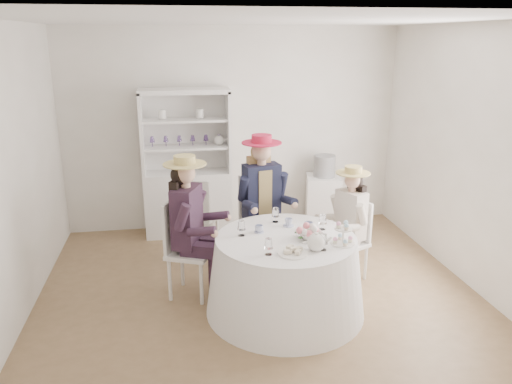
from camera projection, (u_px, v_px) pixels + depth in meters
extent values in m
plane|color=brown|center=(258.00, 290.00, 5.27)|extent=(4.50, 4.50, 0.00)
plane|color=white|center=(258.00, 20.00, 4.47)|extent=(4.50, 4.50, 0.00)
plane|color=silver|center=(233.00, 130.00, 6.75)|extent=(4.50, 0.00, 4.50)
plane|color=silver|center=(314.00, 247.00, 2.98)|extent=(4.50, 0.00, 4.50)
plane|color=silver|center=(13.00, 176.00, 4.51)|extent=(0.00, 4.50, 4.50)
plane|color=silver|center=(469.00, 157.00, 5.22)|extent=(0.00, 4.50, 4.50)
cone|color=white|center=(285.00, 275.00, 4.77)|extent=(1.53, 1.53, 0.74)
cylinder|color=white|center=(286.00, 238.00, 4.66)|extent=(1.33, 1.33, 0.02)
cube|color=silver|center=(189.00, 203.00, 6.69)|extent=(1.20, 0.63, 0.86)
cube|color=silver|center=(185.00, 130.00, 6.58)|extent=(1.13, 0.25, 1.05)
cube|color=silver|center=(184.00, 91.00, 6.25)|extent=(1.20, 0.63, 0.06)
cube|color=silver|center=(142.00, 134.00, 6.32)|extent=(0.12, 0.43, 1.05)
cube|color=silver|center=(228.00, 131.00, 6.49)|extent=(0.12, 0.43, 1.05)
cube|color=silver|center=(186.00, 147.00, 6.46)|extent=(1.12, 0.57, 0.03)
cube|color=silver|center=(185.00, 120.00, 6.36)|extent=(1.12, 0.57, 0.03)
sphere|color=white|center=(219.00, 140.00, 6.51)|extent=(0.13, 0.13, 0.13)
cube|color=silver|center=(323.00, 201.00, 6.96)|extent=(0.55, 0.55, 0.72)
cylinder|color=black|center=(324.00, 166.00, 6.81)|extent=(0.37, 0.37, 0.29)
cube|color=silver|center=(190.00, 252.00, 5.04)|extent=(0.55, 0.55, 0.04)
cylinder|color=silver|center=(201.00, 283.00, 4.91)|extent=(0.04, 0.04, 0.46)
cylinder|color=silver|center=(212.00, 269.00, 5.22)|extent=(0.04, 0.04, 0.46)
cylinder|color=silver|center=(170.00, 280.00, 4.99)|extent=(0.04, 0.04, 0.46)
cylinder|color=silver|center=(182.00, 265.00, 5.30)|extent=(0.04, 0.04, 0.46)
cube|color=silver|center=(172.00, 225.00, 4.99)|extent=(0.18, 0.38, 0.52)
cube|color=black|center=(187.00, 216.00, 4.93)|extent=(0.34, 0.43, 0.61)
cube|color=black|center=(199.00, 250.00, 4.90)|extent=(0.38, 0.26, 0.13)
cylinder|color=black|center=(214.00, 280.00, 4.96)|extent=(0.10, 0.10, 0.48)
cylinder|color=black|center=(182.00, 217.00, 4.69)|extent=(0.20, 0.16, 0.29)
cube|color=black|center=(205.00, 242.00, 5.07)|extent=(0.38, 0.26, 0.13)
cylinder|color=black|center=(219.00, 272.00, 5.13)|extent=(0.10, 0.10, 0.48)
cylinder|color=black|center=(198.00, 203.00, 5.10)|extent=(0.20, 0.16, 0.29)
cylinder|color=#D8A889|center=(186.00, 185.00, 4.83)|extent=(0.09, 0.09, 0.08)
sphere|color=#D8A889|center=(185.00, 174.00, 4.80)|extent=(0.20, 0.20, 0.20)
sphere|color=black|center=(181.00, 175.00, 4.81)|extent=(0.20, 0.20, 0.20)
cube|color=black|center=(178.00, 199.00, 4.89)|extent=(0.18, 0.26, 0.40)
cylinder|color=tan|center=(185.00, 164.00, 4.77)|extent=(0.42, 0.42, 0.01)
cylinder|color=tan|center=(184.00, 160.00, 4.75)|extent=(0.21, 0.21, 0.08)
cube|color=silver|center=(262.00, 227.00, 5.66)|extent=(0.52, 0.52, 0.04)
cylinder|color=silver|center=(253.00, 255.00, 5.52)|extent=(0.04, 0.04, 0.48)
cylinder|color=silver|center=(282.00, 251.00, 5.64)|extent=(0.04, 0.04, 0.48)
cylinder|color=silver|center=(242.00, 244.00, 5.83)|extent=(0.04, 0.04, 0.48)
cylinder|color=silver|center=(270.00, 239.00, 5.95)|extent=(0.04, 0.04, 0.48)
cube|color=silver|center=(256.00, 197.00, 5.75)|extent=(0.41, 0.12, 0.55)
cube|color=#181B30|center=(261.00, 192.00, 5.56)|extent=(0.43, 0.30, 0.64)
cube|color=tan|center=(261.00, 192.00, 5.56)|extent=(0.20, 0.27, 0.55)
cube|color=#181B30|center=(258.00, 224.00, 5.48)|extent=(0.22, 0.39, 0.13)
cylinder|color=#181B30|center=(263.00, 257.00, 5.44)|extent=(0.11, 0.11, 0.50)
cylinder|color=#181B30|center=(244.00, 189.00, 5.42)|extent=(0.14, 0.21, 0.30)
cube|color=#181B30|center=(275.00, 222.00, 5.55)|extent=(0.22, 0.39, 0.13)
cylinder|color=#181B30|center=(280.00, 254.00, 5.51)|extent=(0.11, 0.11, 0.50)
cylinder|color=#181B30|center=(282.00, 184.00, 5.58)|extent=(0.14, 0.21, 0.30)
cylinder|color=#D8A889|center=(262.00, 162.00, 5.46)|extent=(0.10, 0.10, 0.09)
sphere|color=#D8A889|center=(262.00, 152.00, 5.42)|extent=(0.21, 0.21, 0.21)
sphere|color=tan|center=(260.00, 152.00, 5.47)|extent=(0.21, 0.21, 0.21)
cube|color=tan|center=(259.00, 174.00, 5.58)|extent=(0.28, 0.14, 0.42)
cylinder|color=#B61B3A|center=(262.00, 143.00, 5.39)|extent=(0.44, 0.44, 0.01)
cylinder|color=#B61B3A|center=(262.00, 139.00, 5.38)|extent=(0.22, 0.22, 0.09)
cube|color=silver|center=(348.00, 244.00, 5.42)|extent=(0.48, 0.48, 0.04)
cylinder|color=silver|center=(328.00, 260.00, 5.51)|extent=(0.03, 0.03, 0.40)
cylinder|color=silver|center=(347.00, 269.00, 5.28)|extent=(0.03, 0.03, 0.40)
cylinder|color=silver|center=(347.00, 253.00, 5.67)|extent=(0.03, 0.03, 0.40)
cylinder|color=silver|center=(366.00, 262.00, 5.44)|extent=(0.03, 0.03, 0.40)
cube|color=silver|center=(360.00, 220.00, 5.43)|extent=(0.17, 0.32, 0.45)
cube|color=beige|center=(351.00, 214.00, 5.33)|extent=(0.30, 0.37, 0.52)
cube|color=beige|center=(336.00, 237.00, 5.40)|extent=(0.33, 0.24, 0.11)
cylinder|color=beige|center=(326.00, 263.00, 5.41)|extent=(0.09, 0.09, 0.41)
cylinder|color=beige|center=(336.00, 205.00, 5.43)|extent=(0.18, 0.14, 0.25)
cube|color=beige|center=(346.00, 242.00, 5.27)|extent=(0.33, 0.24, 0.11)
cylinder|color=beige|center=(336.00, 268.00, 5.28)|extent=(0.09, 0.09, 0.41)
cylinder|color=beige|center=(362.00, 214.00, 5.14)|extent=(0.18, 0.14, 0.25)
cylinder|color=#D8A889|center=(352.00, 189.00, 5.24)|extent=(0.08, 0.08, 0.07)
sphere|color=#D8A889|center=(353.00, 180.00, 5.21)|extent=(0.17, 0.17, 0.17)
sphere|color=black|center=(355.00, 181.00, 5.24)|extent=(0.17, 0.17, 0.17)
cube|color=black|center=(356.00, 200.00, 5.32)|extent=(0.16, 0.23, 0.34)
cylinder|color=tan|center=(353.00, 173.00, 5.19)|extent=(0.36, 0.36, 0.01)
cylinder|color=tan|center=(353.00, 170.00, 5.18)|extent=(0.18, 0.18, 0.07)
cube|color=silver|center=(200.00, 218.00, 6.03)|extent=(0.54, 0.54, 0.04)
cylinder|color=silver|center=(217.00, 233.00, 6.21)|extent=(0.04, 0.04, 0.45)
cylinder|color=silver|center=(193.00, 230.00, 6.28)|extent=(0.04, 0.04, 0.45)
cylinder|color=silver|center=(208.00, 243.00, 5.91)|extent=(0.04, 0.04, 0.45)
cylinder|color=silver|center=(183.00, 240.00, 5.99)|extent=(0.04, 0.04, 0.45)
cube|color=silver|center=(193.00, 202.00, 5.78)|extent=(0.36, 0.19, 0.51)
imported|color=white|center=(259.00, 229.00, 4.76)|extent=(0.09, 0.09, 0.06)
imported|color=white|center=(288.00, 223.00, 4.92)|extent=(0.08, 0.08, 0.07)
imported|color=white|center=(309.00, 227.00, 4.82)|extent=(0.10, 0.10, 0.07)
imported|color=white|center=(309.00, 235.00, 4.62)|extent=(0.29, 0.29, 0.06)
sphere|color=pink|center=(314.00, 230.00, 4.60)|extent=(0.07, 0.07, 0.07)
sphere|color=white|center=(311.00, 229.00, 4.64)|extent=(0.07, 0.07, 0.07)
sphere|color=pink|center=(306.00, 228.00, 4.65)|extent=(0.07, 0.07, 0.07)
sphere|color=white|center=(303.00, 229.00, 4.62)|extent=(0.07, 0.07, 0.07)
sphere|color=pink|center=(302.00, 231.00, 4.58)|extent=(0.07, 0.07, 0.07)
sphere|color=white|center=(305.00, 232.00, 4.55)|extent=(0.07, 0.07, 0.07)
sphere|color=pink|center=(310.00, 233.00, 4.54)|extent=(0.07, 0.07, 0.07)
sphere|color=white|center=(313.00, 232.00, 4.56)|extent=(0.07, 0.07, 0.07)
sphere|color=white|center=(316.00, 242.00, 4.36)|extent=(0.16, 0.16, 0.16)
cylinder|color=white|center=(327.00, 241.00, 4.37)|extent=(0.10, 0.03, 0.08)
cylinder|color=white|center=(317.00, 234.00, 4.33)|extent=(0.04, 0.04, 0.02)
cylinder|color=white|center=(293.00, 253.00, 4.31)|extent=(0.28, 0.28, 0.01)
cube|color=beige|center=(288.00, 252.00, 4.27)|extent=(0.06, 0.04, 0.03)
cube|color=beige|center=(293.00, 249.00, 4.29)|extent=(0.07, 0.06, 0.03)
cube|color=beige|center=(299.00, 249.00, 4.33)|extent=(0.08, 0.07, 0.03)
cube|color=beige|center=(290.00, 247.00, 4.33)|extent=(0.07, 0.07, 0.03)
cube|color=beige|center=(298.00, 252.00, 4.26)|extent=(0.07, 0.08, 0.03)
cylinder|color=white|center=(343.00, 243.00, 4.51)|extent=(0.22, 0.22, 0.01)
cylinder|color=white|center=(343.00, 236.00, 4.49)|extent=(0.02, 0.02, 0.15)
cylinder|color=white|center=(343.00, 229.00, 4.47)|extent=(0.16, 0.16, 0.01)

